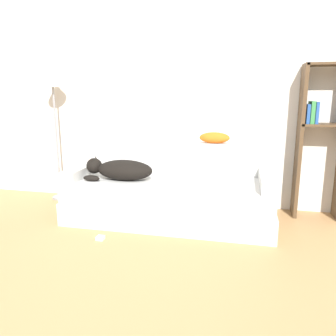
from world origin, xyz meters
TOP-DOWN VIEW (x-y plane):
  - wall_back at (0.00, 2.48)m, footprint 7.73×0.06m
  - couch at (0.15, 1.88)m, footprint 2.08×0.93m
  - couch_backrest at (0.15, 2.27)m, footprint 2.04×0.15m
  - couch_arm_left at (-0.81, 1.88)m, footprint 0.15×0.74m
  - couch_arm_right at (1.12, 1.88)m, footprint 0.15×0.74m
  - dog at (-0.35, 1.79)m, footprint 0.71×0.31m
  - laptop at (0.24, 1.76)m, footprint 0.34×0.25m
  - throw_pillow at (0.56, 2.27)m, footprint 0.33×0.14m
  - bookshelf at (1.63, 2.30)m, footprint 0.46×0.26m
  - floor_lamp at (-1.35, 2.26)m, footprint 0.24×0.24m
  - power_adapter at (-0.34, 1.23)m, footprint 0.07×0.07m

SIDE VIEW (x-z plane):
  - power_adapter at x=-0.34m, z-range 0.00..0.03m
  - couch at x=0.15m, z-range 0.00..0.41m
  - laptop at x=0.24m, z-range 0.41..0.43m
  - couch_arm_left at x=-0.81m, z-range 0.41..0.53m
  - couch_arm_right at x=1.12m, z-range 0.41..0.53m
  - dog at x=-0.35m, z-range 0.41..0.64m
  - couch_backrest at x=0.15m, z-range 0.41..0.76m
  - throw_pillow at x=0.56m, z-range 0.76..0.88m
  - bookshelf at x=1.63m, z-range 0.10..1.68m
  - floor_lamp at x=-1.35m, z-range 0.53..2.08m
  - wall_back at x=0.00m, z-range 0.00..2.70m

